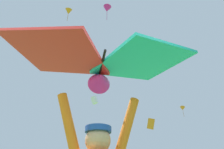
% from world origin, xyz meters
% --- Properties ---
extents(held_stunt_kite, '(1.97, 1.25, 0.42)m').
position_xyz_m(held_stunt_kite, '(0.34, -0.04, 2.26)').
color(held_stunt_kite, black).
extents(distant_kite_orange_far_center, '(1.06, 1.12, 1.90)m').
position_xyz_m(distant_kite_orange_far_center, '(-5.68, 14.47, 18.94)').
color(distant_kite_orange_far_center, orange).
extents(distant_kite_white_mid_right, '(1.16, 1.00, 1.32)m').
position_xyz_m(distant_kite_white_mid_right, '(-4.10, 25.81, 12.56)').
color(distant_kite_white_mid_right, white).
extents(distant_kite_magenta_mid_left, '(0.94, 0.92, 1.93)m').
position_xyz_m(distant_kite_magenta_mid_left, '(-1.04, 13.00, 17.39)').
color(distant_kite_magenta_mid_left, '#DB2393').
extents(distant_kite_orange_low_right, '(1.05, 1.06, 1.44)m').
position_xyz_m(distant_kite_orange_low_right, '(3.28, 20.97, 7.49)').
color(distant_kite_orange_low_right, orange).
extents(distant_kite_orange_high_right, '(1.14, 1.21, 1.97)m').
position_xyz_m(distant_kite_orange_high_right, '(10.41, 32.67, 13.34)').
color(distant_kite_orange_high_right, orange).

